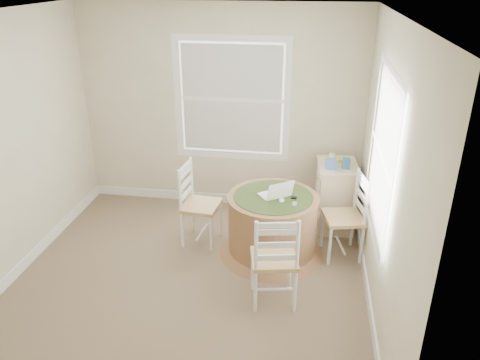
# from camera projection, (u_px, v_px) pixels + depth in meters

# --- Properties ---
(room) EXTENTS (3.64, 3.64, 2.64)m
(room) POSITION_uv_depth(u_px,v_px,m) (205.00, 158.00, 4.42)
(room) COLOR #77604B
(room) RESTS_ON ground
(round_table) EXTENTS (1.17, 1.17, 0.71)m
(round_table) POSITION_uv_depth(u_px,v_px,m) (272.00, 222.00, 5.15)
(round_table) COLOR #8C613F
(round_table) RESTS_ON ground
(chair_left) EXTENTS (0.44, 0.46, 0.95)m
(chair_left) POSITION_uv_depth(u_px,v_px,m) (201.00, 205.00, 5.33)
(chair_left) COLOR white
(chair_left) RESTS_ON ground
(chair_near) EXTENTS (0.49, 0.47, 0.95)m
(chair_near) POSITION_uv_depth(u_px,v_px,m) (274.00, 258.00, 4.35)
(chair_near) COLOR white
(chair_near) RESTS_ON ground
(chair_right) EXTENTS (0.48, 0.50, 0.95)m
(chair_right) POSITION_uv_depth(u_px,v_px,m) (343.00, 217.00, 5.07)
(chair_right) COLOR white
(chair_right) RESTS_ON ground
(laptop) EXTENTS (0.41, 0.40, 0.22)m
(laptop) POSITION_uv_depth(u_px,v_px,m) (276.00, 194.00, 5.01)
(laptop) COLOR white
(laptop) RESTS_ON round_table
(mouse) EXTENTS (0.06, 0.09, 0.03)m
(mouse) POSITION_uv_depth(u_px,v_px,m) (282.00, 200.00, 4.92)
(mouse) COLOR white
(mouse) RESTS_ON round_table
(phone) EXTENTS (0.05, 0.09, 0.02)m
(phone) POSITION_uv_depth(u_px,v_px,m) (295.00, 204.00, 4.85)
(phone) COLOR #B7BABF
(phone) RESTS_ON round_table
(keys) EXTENTS (0.06, 0.05, 0.02)m
(keys) POSITION_uv_depth(u_px,v_px,m) (294.00, 198.00, 4.97)
(keys) COLOR black
(keys) RESTS_ON round_table
(corner_chest) EXTENTS (0.52, 0.66, 0.83)m
(corner_chest) POSITION_uv_depth(u_px,v_px,m) (335.00, 196.00, 5.69)
(corner_chest) COLOR beige
(corner_chest) RESTS_ON ground
(tissue_box) EXTENTS (0.13, 0.13, 0.10)m
(tissue_box) POSITION_uv_depth(u_px,v_px,m) (330.00, 164.00, 5.39)
(tissue_box) COLOR #5071B9
(tissue_box) RESTS_ON corner_chest
(box_yellow) EXTENTS (0.16, 0.11, 0.06)m
(box_yellow) POSITION_uv_depth(u_px,v_px,m) (343.00, 160.00, 5.55)
(box_yellow) COLOR #C8D84C
(box_yellow) RESTS_ON corner_chest
(box_blue) EXTENTS (0.09, 0.09, 0.12)m
(box_blue) POSITION_uv_depth(u_px,v_px,m) (347.00, 164.00, 5.38)
(box_blue) COLOR #335B99
(box_blue) RESTS_ON corner_chest
(cup_cream) EXTENTS (0.07, 0.07, 0.09)m
(cup_cream) POSITION_uv_depth(u_px,v_px,m) (331.00, 157.00, 5.62)
(cup_cream) COLOR beige
(cup_cream) RESTS_ON corner_chest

